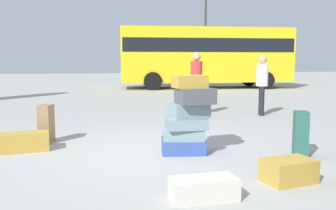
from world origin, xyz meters
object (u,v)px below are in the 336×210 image
(suitcase_cream_foreground_far, at_px, (204,189))
(person_tourist_with_camera, at_px, (262,80))
(suitcase_tan_foreground_near, at_px, (24,142))
(suitcase_tower, at_px, (187,119))
(parked_bus, at_px, (205,54))
(lamp_post, at_px, (206,2))
(suitcase_teal_upright_blue, at_px, (301,134))
(person_bearded_onlooker, at_px, (196,78))
(suitcase_tan_white_trunk, at_px, (289,171))
(suitcase_brown_behind_tower, at_px, (46,124))

(suitcase_cream_foreground_far, bearing_deg, person_tourist_with_camera, 55.79)
(suitcase_tan_foreground_near, height_order, person_tourist_with_camera, person_tourist_with_camera)
(suitcase_tower, distance_m, parked_bus, 14.01)
(suitcase_cream_foreground_far, height_order, person_tourist_with_camera, person_tourist_with_camera)
(suitcase_tower, distance_m, person_tourist_with_camera, 4.48)
(suitcase_cream_foreground_far, relative_size, lamp_post, 0.09)
(suitcase_teal_upright_blue, xyz_separation_m, parked_bus, (3.13, 13.69, 1.50))
(person_tourist_with_camera, relative_size, parked_bus, 0.17)
(suitcase_teal_upright_blue, bearing_deg, person_bearded_onlooker, 118.20)
(parked_bus, bearing_deg, suitcase_cream_foreground_far, -102.53)
(suitcase_tan_foreground_near, xyz_separation_m, parked_bus, (7.16, 12.46, 1.69))
(suitcase_tan_white_trunk, distance_m, lamp_post, 16.35)
(person_tourist_with_camera, distance_m, parked_bus, 10.00)
(person_bearded_onlooker, distance_m, lamp_post, 11.20)
(suitcase_tower, distance_m, suitcase_brown_behind_tower, 2.50)
(suitcase_tower, bearing_deg, suitcase_teal_upright_blue, -19.53)
(suitcase_tan_white_trunk, xyz_separation_m, parked_bus, (3.91, 14.67, 1.70))
(suitcase_tan_white_trunk, relative_size, parked_bus, 0.06)
(suitcase_tan_foreground_near, distance_m, parked_bus, 14.47)
(suitcase_tower, height_order, suitcase_brown_behind_tower, suitcase_tower)
(person_tourist_with_camera, xyz_separation_m, parked_bus, (1.74, 9.80, 0.90))
(person_tourist_with_camera, bearing_deg, person_bearded_onlooker, -81.22)
(suitcase_tower, relative_size, suitcase_tan_white_trunk, 2.07)
(suitcase_tan_white_trunk, relative_size, lamp_post, 0.08)
(suitcase_tan_foreground_near, distance_m, suitcase_teal_upright_blue, 4.22)
(suitcase_tower, bearing_deg, person_bearded_onlooker, 70.75)
(suitcase_tan_white_trunk, height_order, suitcase_brown_behind_tower, suitcase_brown_behind_tower)
(suitcase_tan_foreground_near, relative_size, suitcase_teal_upright_blue, 1.11)
(suitcase_brown_behind_tower, height_order, person_tourist_with_camera, person_tourist_with_camera)
(person_tourist_with_camera, bearing_deg, lamp_post, -170.13)
(suitcase_tan_white_trunk, height_order, person_tourist_with_camera, person_tourist_with_camera)
(suitcase_brown_behind_tower, xyz_separation_m, person_tourist_with_camera, (5.14, 2.13, 0.60))
(suitcase_cream_foreground_far, xyz_separation_m, parked_bus, (5.04, 14.95, 1.72))
(person_tourist_with_camera, bearing_deg, suitcase_brown_behind_tower, -47.15)
(suitcase_tower, height_order, person_bearded_onlooker, person_bearded_onlooker)
(suitcase_tan_foreground_near, bearing_deg, person_bearded_onlooker, 31.21)
(suitcase_tan_white_trunk, bearing_deg, suitcase_brown_behind_tower, 127.68)
(suitcase_brown_behind_tower, height_order, parked_bus, parked_bus)
(suitcase_tan_white_trunk, height_order, suitcase_teal_upright_blue, suitcase_teal_upright_blue)
(suitcase_tower, xyz_separation_m, parked_bus, (4.70, 13.14, 1.31))
(suitcase_tan_foreground_near, bearing_deg, parked_bus, 52.57)
(suitcase_tan_white_trunk, height_order, lamp_post, lamp_post)
(lamp_post, bearing_deg, suitcase_teal_upright_blue, -103.09)
(suitcase_tan_foreground_near, xyz_separation_m, suitcase_brown_behind_tower, (0.28, 0.53, 0.18))
(suitcase_tower, xyz_separation_m, person_tourist_with_camera, (2.96, 3.33, 0.40))
(suitcase_cream_foreground_far, bearing_deg, parked_bus, 69.82)
(suitcase_tower, relative_size, lamp_post, 0.16)
(suitcase_teal_upright_blue, bearing_deg, suitcase_tan_white_trunk, -104.44)
(person_bearded_onlooker, xyz_separation_m, lamp_post, (3.59, 9.97, 3.65))
(suitcase_tan_foreground_near, bearing_deg, suitcase_teal_upright_blue, -24.55)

